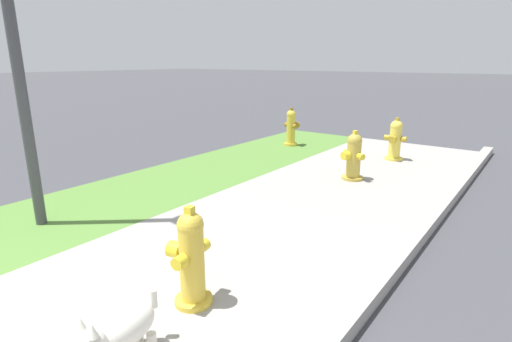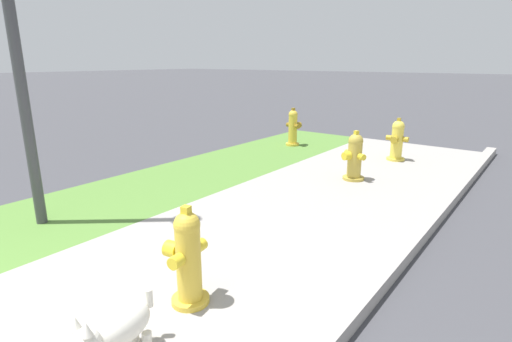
% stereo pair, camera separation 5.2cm
% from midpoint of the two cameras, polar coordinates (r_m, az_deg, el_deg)
% --- Properties ---
extents(fire_hydrant_near_corner, '(0.35, 0.38, 0.75)m').
position_cam_midpoint_polar(fire_hydrant_near_corner, '(7.39, 19.06, 4.20)').
color(fire_hydrant_near_corner, yellow).
rests_on(fire_hydrant_near_corner, ground).
extents(fire_hydrant_by_grass_verge, '(0.33, 0.37, 0.78)m').
position_cam_midpoint_polar(fire_hydrant_by_grass_verge, '(8.27, 4.86, 6.22)').
color(fire_hydrant_by_grass_verge, gold).
rests_on(fire_hydrant_by_grass_verge, ground).
extents(fire_hydrant_across_street, '(0.37, 0.33, 0.75)m').
position_cam_midpoint_polar(fire_hydrant_across_street, '(2.91, -9.79, -12.20)').
color(fire_hydrant_across_street, gold).
rests_on(fire_hydrant_across_street, ground).
extents(fire_hydrant_at_driveway, '(0.36, 0.38, 0.74)m').
position_cam_midpoint_polar(fire_hydrant_at_driveway, '(5.98, 13.51, 2.01)').
color(fire_hydrant_at_driveway, gold).
rests_on(fire_hydrant_at_driveway, ground).
extents(small_white_dog, '(0.57, 0.24, 0.41)m').
position_cam_midpoint_polar(small_white_dog, '(2.56, -19.48, -20.74)').
color(small_white_dog, silver).
rests_on(small_white_dog, ground).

